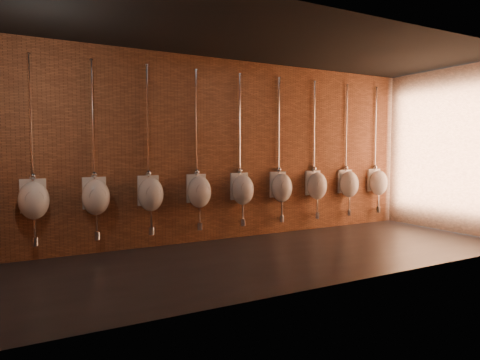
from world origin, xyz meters
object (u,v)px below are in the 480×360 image
Objects in this scene: urinal_3 at (151,193)px; urinal_7 at (317,185)px; urinal_6 at (282,187)px; urinal_1 at (34,199)px; urinal_4 at (199,191)px; urinal_9 at (378,182)px; urinal_5 at (243,189)px; urinal_2 at (96,196)px; urinal_8 at (349,183)px.

urinal_3 is 3.38m from urinal_7.
urinal_1 is at bearing 180.00° from urinal_6.
urinal_3 is at bearing 180.00° from urinal_4.
urinal_4 and urinal_6 have the same top height.
urinal_4 is 4.23m from urinal_9.
urinal_7 is (2.54, 0.00, 0.00)m from urinal_4.
urinal_5 is at bearing 0.00° from urinal_4.
urinal_3 is 0.85m from urinal_4.
urinal_1 is 0.85m from urinal_2.
urinal_5 and urinal_8 have the same top height.
urinal_3 and urinal_6 have the same top height.
urinal_1 and urinal_6 have the same top height.
urinal_9 is (5.08, 0.00, 0.00)m from urinal_3.
urinal_5 is 2.54m from urinal_8.
urinal_3 is 1.00× the size of urinal_8.
urinal_9 is at bearing 0.00° from urinal_2.
urinal_7 and urinal_8 have the same top height.
urinal_4 and urinal_7 have the same top height.
urinal_4 and urinal_9 have the same top height.
urinal_2 and urinal_3 have the same top height.
urinal_3 is at bearing 180.00° from urinal_7.
urinal_1 is at bearing 180.00° from urinal_3.
urinal_6 is at bearing 180.00° from urinal_8.
urinal_2 is at bearing 180.00° from urinal_4.
urinal_3 is 1.00× the size of urinal_5.
urinal_8 is at bearing 0.00° from urinal_4.
urinal_2 is 3.38m from urinal_6.
urinal_1 is 1.00× the size of urinal_2.
urinal_1 and urinal_5 have the same top height.
urinal_6 is 2.54m from urinal_9.
urinal_2 is 1.00× the size of urinal_6.
urinal_2 and urinal_7 have the same top height.
urinal_8 is (3.38, 0.00, 0.00)m from urinal_4.
urinal_4 is (0.85, 0.00, 0.00)m from urinal_3.
urinal_1 is 1.00× the size of urinal_9.
urinal_1 is 1.00× the size of urinal_6.
urinal_4 is 1.00× the size of urinal_7.
urinal_3 is at bearing 180.00° from urinal_9.
urinal_5 and urinal_7 have the same top height.
urinal_7 is at bearing 0.00° from urinal_6.
urinal_6 is at bearing 0.00° from urinal_5.
urinal_5 is at bearing 180.00° from urinal_9.
urinal_3 is 1.00× the size of urinal_4.
urinal_4 is (2.54, 0.00, 0.00)m from urinal_1.
urinal_7 is at bearing 0.00° from urinal_1.
urinal_5 is 0.85m from urinal_6.
urinal_2 is 1.00× the size of urinal_7.
urinal_9 is (2.54, 0.00, 0.00)m from urinal_6.
urinal_4 and urinal_5 have the same top height.
urinal_5 is at bearing 180.00° from urinal_8.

